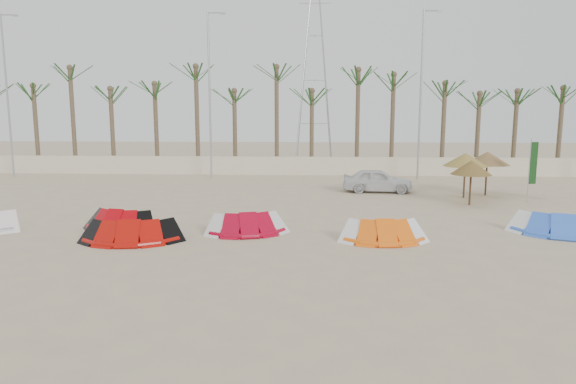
# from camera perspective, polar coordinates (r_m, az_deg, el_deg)

# --- Properties ---
(ground) EXTENTS (120.00, 120.00, 0.00)m
(ground) POSITION_cam_1_polar(r_m,az_deg,el_deg) (15.40, -1.18, -8.33)
(ground) COLOR #C5B387
(ground) RESTS_ON ground
(boundary_wall) EXTENTS (60.00, 0.30, 1.30)m
(boundary_wall) POSITION_cam_1_polar(r_m,az_deg,el_deg) (36.88, 1.30, 2.93)
(boundary_wall) COLOR beige
(boundary_wall) RESTS_ON ground
(palm_line) EXTENTS (52.00, 4.00, 7.70)m
(palm_line) POSITION_cam_1_polar(r_m,az_deg,el_deg) (38.20, 2.42, 11.84)
(palm_line) COLOR brown
(palm_line) RESTS_ON ground
(lamp_a) EXTENTS (1.25, 0.14, 11.00)m
(lamp_a) POSITION_cam_1_polar(r_m,az_deg,el_deg) (40.56, -28.71, 9.63)
(lamp_a) COLOR #A5A8AD
(lamp_a) RESTS_ON ground
(lamp_b) EXTENTS (1.25, 0.14, 11.00)m
(lamp_b) POSITION_cam_1_polar(r_m,az_deg,el_deg) (35.38, -8.65, 10.87)
(lamp_b) COLOR #A5A8AD
(lamp_b) RESTS_ON ground
(lamp_c) EXTENTS (1.25, 0.14, 11.00)m
(lamp_c) POSITION_cam_1_polar(r_m,az_deg,el_deg) (35.36, 14.59, 10.68)
(lamp_c) COLOR #A5A8AD
(lamp_c) RESTS_ON ground
(pylon) EXTENTS (3.00, 3.00, 14.00)m
(pylon) POSITION_cam_1_polar(r_m,az_deg,el_deg) (42.90, 2.87, 2.91)
(pylon) COLOR #A5A8AD
(pylon) RESTS_ON ground
(kite_red_left) EXTENTS (3.17, 2.01, 0.90)m
(kite_red_left) POSITION_cam_1_polar(r_m,az_deg,el_deg) (21.15, -18.07, -2.80)
(kite_red_left) COLOR #B00209
(kite_red_left) RESTS_ON ground
(kite_red_mid) EXTENTS (3.60, 1.92, 0.90)m
(kite_red_mid) POSITION_cam_1_polar(r_m,az_deg,el_deg) (19.18, -16.71, -3.92)
(kite_red_mid) COLOR #A60B05
(kite_red_mid) RESTS_ON ground
(kite_red_right) EXTENTS (3.31, 2.18, 0.90)m
(kite_red_right) POSITION_cam_1_polar(r_m,az_deg,el_deg) (19.57, -4.43, -3.31)
(kite_red_right) COLOR #A0051D
(kite_red_right) RESTS_ON ground
(kite_orange) EXTENTS (3.11, 1.70, 0.90)m
(kite_orange) POSITION_cam_1_polar(r_m,az_deg,el_deg) (18.69, 10.50, -4.03)
(kite_orange) COLOR #FF630E
(kite_orange) RESTS_ON ground
(kite_blue) EXTENTS (3.97, 2.62, 0.90)m
(kite_blue) POSITION_cam_1_polar(r_m,az_deg,el_deg) (21.90, 27.84, -3.00)
(kite_blue) COLOR blue
(kite_blue) RESTS_ON ground
(parasol_left) EXTENTS (2.30, 2.30, 2.38)m
(parasol_left) POSITION_cam_1_polar(r_m,az_deg,el_deg) (28.58, 19.12, 3.41)
(parasol_left) COLOR #4C331E
(parasol_left) RESTS_ON ground
(parasol_mid) EXTENTS (1.97, 1.97, 2.21)m
(parasol_mid) POSITION_cam_1_polar(r_m,az_deg,el_deg) (26.47, 19.71, 2.58)
(parasol_mid) COLOR #4C331E
(parasol_mid) RESTS_ON ground
(parasol_right) EXTENTS (2.38, 2.38, 2.38)m
(parasol_right) POSITION_cam_1_polar(r_m,az_deg,el_deg) (29.86, 21.28, 3.52)
(parasol_right) COLOR #4C331E
(parasol_right) RESTS_ON ground
(flag_green) EXTENTS (0.44, 0.14, 3.23)m
(flag_green) POSITION_cam_1_polar(r_m,az_deg,el_deg) (28.24, 25.57, 2.73)
(flag_green) COLOR #A5A8AD
(flag_green) RESTS_ON ground
(car) EXTENTS (3.99, 1.80, 1.33)m
(car) POSITION_cam_1_polar(r_m,az_deg,el_deg) (29.53, 9.92, 1.28)
(car) COLOR silver
(car) RESTS_ON ground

